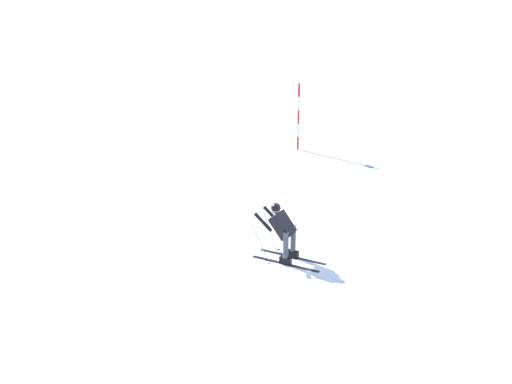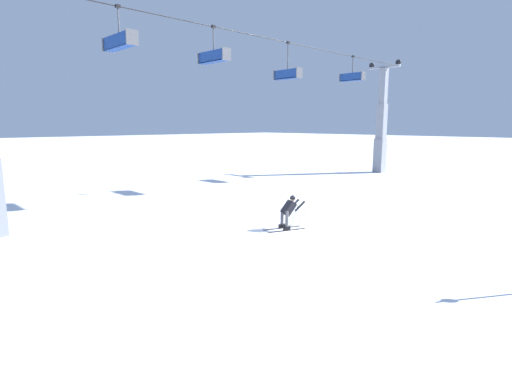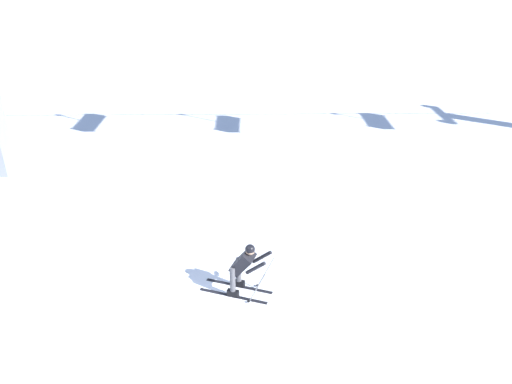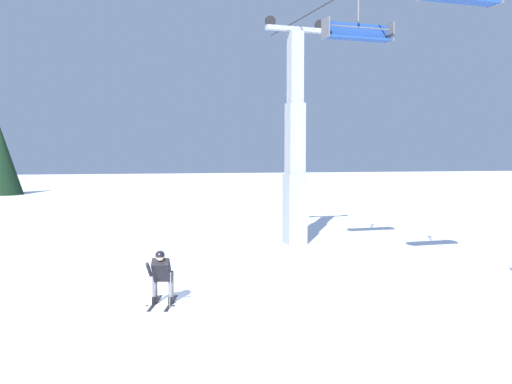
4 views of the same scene
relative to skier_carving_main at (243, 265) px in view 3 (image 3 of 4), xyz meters
name	(u,v)px [view 3 (image 3 of 4)]	position (x,y,z in m)	size (l,w,h in m)	color
ground_plane	(186,316)	(-1.28, -0.82, -0.79)	(260.00, 260.00, 0.00)	white
skier_carving_main	(243,265)	(0.00, 0.00, 0.00)	(1.79, 1.13, 1.52)	black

